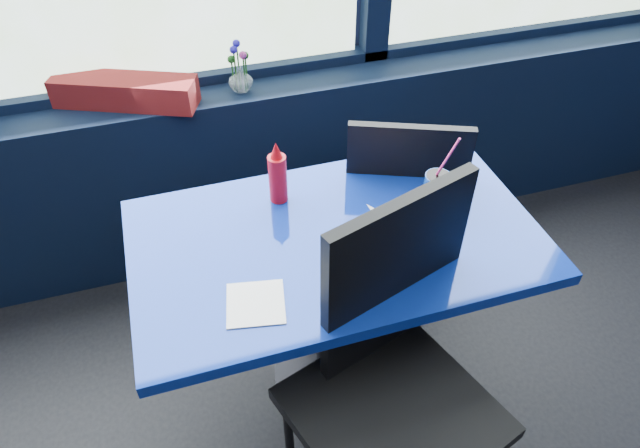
{
  "coord_description": "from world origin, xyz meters",
  "views": [
    {
      "loc": [
        -0.11,
        0.85,
        1.91
      ],
      "look_at": [
        0.24,
        1.98,
        0.83
      ],
      "focal_mm": 32.0,
      "sensor_mm": 36.0,
      "label": 1
    }
  ],
  "objects_px": {
    "chair_near_front": "(393,362)",
    "soda_cup": "(436,192)",
    "ketchup_bottle": "(278,175)",
    "chair_near_back": "(377,204)",
    "food_basket": "(394,238)",
    "near_table": "(335,277)",
    "planter_box": "(125,91)",
    "flower_vase": "(240,76)"
  },
  "relations": [
    {
      "from": "chair_near_front",
      "to": "planter_box",
      "type": "height_order",
      "value": "chair_near_front"
    },
    {
      "from": "planter_box",
      "to": "flower_vase",
      "type": "xyz_separation_m",
      "value": [
        0.43,
        -0.03,
        0.01
      ]
    },
    {
      "from": "soda_cup",
      "to": "food_basket",
      "type": "bearing_deg",
      "value": -148.15
    },
    {
      "from": "chair_near_front",
      "to": "planter_box",
      "type": "relative_size",
      "value": 2.01
    },
    {
      "from": "planter_box",
      "to": "flower_vase",
      "type": "distance_m",
      "value": 0.43
    },
    {
      "from": "food_basket",
      "to": "soda_cup",
      "type": "relative_size",
      "value": 1.04
    },
    {
      "from": "chair_near_back",
      "to": "soda_cup",
      "type": "xyz_separation_m",
      "value": [
        0.05,
        -0.3,
        0.28
      ]
    },
    {
      "from": "chair_near_back",
      "to": "ketchup_bottle",
      "type": "bearing_deg",
      "value": 38.18
    },
    {
      "from": "planter_box",
      "to": "ketchup_bottle",
      "type": "height_order",
      "value": "ketchup_bottle"
    },
    {
      "from": "soda_cup",
      "to": "chair_near_back",
      "type": "bearing_deg",
      "value": 100.01
    },
    {
      "from": "flower_vase",
      "to": "ketchup_bottle",
      "type": "bearing_deg",
      "value": -90.92
    },
    {
      "from": "flower_vase",
      "to": "food_basket",
      "type": "relative_size",
      "value": 0.7
    },
    {
      "from": "chair_near_front",
      "to": "flower_vase",
      "type": "relative_size",
      "value": 5.32
    },
    {
      "from": "near_table",
      "to": "chair_near_front",
      "type": "xyz_separation_m",
      "value": [
        0.04,
        -0.37,
        0.04
      ]
    },
    {
      "from": "chair_near_front",
      "to": "near_table",
      "type": "bearing_deg",
      "value": 77.99
    },
    {
      "from": "food_basket",
      "to": "soda_cup",
      "type": "xyz_separation_m",
      "value": [
        0.18,
        0.11,
        0.04
      ]
    },
    {
      "from": "near_table",
      "to": "food_basket",
      "type": "height_order",
      "value": "food_basket"
    },
    {
      "from": "near_table",
      "to": "planter_box",
      "type": "xyz_separation_m",
      "value": [
        -0.54,
        0.86,
        0.28
      ]
    },
    {
      "from": "soda_cup",
      "to": "near_table",
      "type": "bearing_deg",
      "value": -175.7
    },
    {
      "from": "food_basket",
      "to": "planter_box",
      "type": "bearing_deg",
      "value": 142.48
    },
    {
      "from": "near_table",
      "to": "soda_cup",
      "type": "relative_size",
      "value": 4.39
    },
    {
      "from": "chair_near_front",
      "to": "soda_cup",
      "type": "distance_m",
      "value": 0.53
    },
    {
      "from": "soda_cup",
      "to": "flower_vase",
      "type": "bearing_deg",
      "value": 118.27
    },
    {
      "from": "ketchup_bottle",
      "to": "soda_cup",
      "type": "height_order",
      "value": "soda_cup"
    },
    {
      "from": "ketchup_bottle",
      "to": "chair_near_front",
      "type": "bearing_deg",
      "value": -74.94
    },
    {
      "from": "flower_vase",
      "to": "soda_cup",
      "type": "distance_m",
      "value": 0.92
    },
    {
      "from": "near_table",
      "to": "flower_vase",
      "type": "height_order",
      "value": "flower_vase"
    },
    {
      "from": "near_table",
      "to": "chair_near_back",
      "type": "xyz_separation_m",
      "value": [
        0.27,
        0.32,
        -0.03
      ]
    },
    {
      "from": "planter_box",
      "to": "flower_vase",
      "type": "relative_size",
      "value": 2.64
    },
    {
      "from": "chair_near_front",
      "to": "chair_near_back",
      "type": "relative_size",
      "value": 1.14
    },
    {
      "from": "chair_near_back",
      "to": "ketchup_bottle",
      "type": "height_order",
      "value": "ketchup_bottle"
    },
    {
      "from": "chair_near_front",
      "to": "chair_near_back",
      "type": "distance_m",
      "value": 0.74
    },
    {
      "from": "chair_near_front",
      "to": "ketchup_bottle",
      "type": "xyz_separation_m",
      "value": [
        -0.16,
        0.59,
        0.23
      ]
    },
    {
      "from": "near_table",
      "to": "food_basket",
      "type": "relative_size",
      "value": 4.2
    },
    {
      "from": "chair_near_front",
      "to": "food_basket",
      "type": "xyz_separation_m",
      "value": [
        0.11,
        0.28,
        0.17
      ]
    },
    {
      "from": "planter_box",
      "to": "chair_near_front",
      "type": "bearing_deg",
      "value": -41.57
    },
    {
      "from": "near_table",
      "to": "food_basket",
      "type": "distance_m",
      "value": 0.27
    },
    {
      "from": "near_table",
      "to": "planter_box",
      "type": "bearing_deg",
      "value": 121.87
    },
    {
      "from": "chair_near_front",
      "to": "food_basket",
      "type": "bearing_deg",
      "value": 51.76
    },
    {
      "from": "soda_cup",
      "to": "planter_box",
      "type": "bearing_deg",
      "value": 135.83
    },
    {
      "from": "near_table",
      "to": "food_basket",
      "type": "bearing_deg",
      "value": -31.59
    },
    {
      "from": "ketchup_bottle",
      "to": "soda_cup",
      "type": "relative_size",
      "value": 0.78
    }
  ]
}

